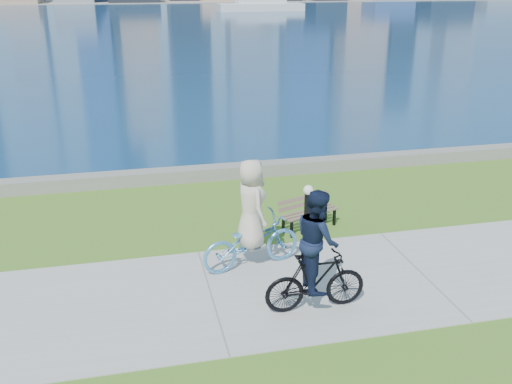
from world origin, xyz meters
TOP-DOWN VIEW (x-y plane):
  - ground at (0.00, 0.00)m, footprint 320.00×320.00m
  - concrete_path at (0.00, 0.00)m, footprint 80.00×3.50m
  - seawall at (0.00, 6.20)m, footprint 90.00×0.50m
  - bay_water at (0.00, 72.00)m, footprint 320.00×131.00m
  - far_shore at (0.00, 130.00)m, footprint 320.00×30.00m
  - ferry_far at (17.00, 84.54)m, footprint 13.68×3.91m
  - park_bench at (-1.47, 2.46)m, footprint 1.44×0.91m
  - bollard_lamp at (-1.72, 1.68)m, footprint 0.21×0.21m
  - cyclist_woman at (-3.08, 0.93)m, footprint 1.10×2.08m
  - cyclist_man at (-2.37, -0.78)m, footprint 0.64×1.73m

SIDE VIEW (x-z plane):
  - ground at x=0.00m, z-range 0.00..0.00m
  - bay_water at x=0.00m, z-range 0.00..0.01m
  - concrete_path at x=0.00m, z-range 0.00..0.02m
  - far_shore at x=0.00m, z-range 0.00..0.12m
  - seawall at x=0.00m, z-range 0.00..0.35m
  - park_bench at x=-1.47m, z-range 0.08..0.78m
  - bollard_lamp at x=-1.72m, z-range 0.09..1.40m
  - ferry_far at x=17.00m, z-range -0.16..1.70m
  - cyclist_woman at x=-3.08m, z-range -0.26..1.90m
  - cyclist_man at x=-2.37m, z-range -0.15..1.98m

